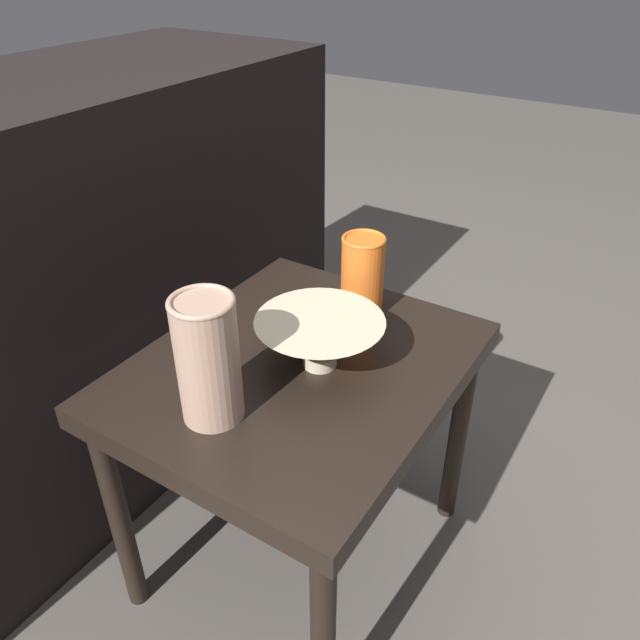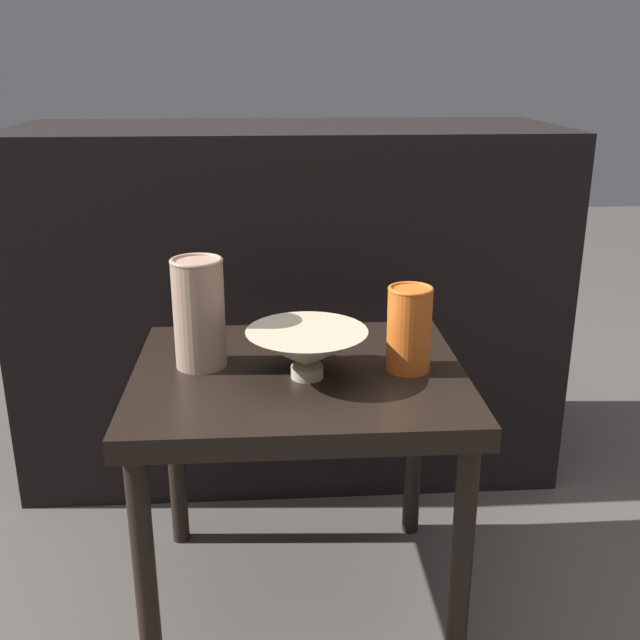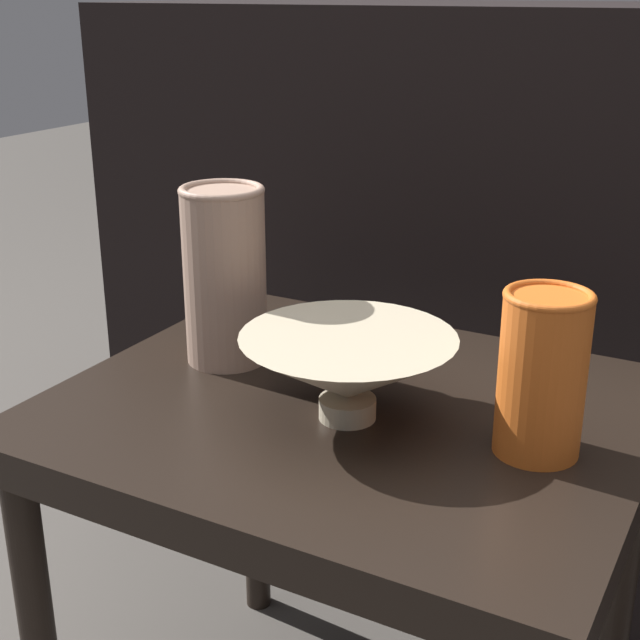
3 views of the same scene
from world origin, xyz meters
name	(u,v)px [view 3 (image 3 of 3)]	position (x,y,z in m)	size (l,w,h in m)	color
table	(350,456)	(0.00, 0.00, 0.42)	(0.58, 0.48, 0.48)	black
couch_backdrop	(521,289)	(0.00, 0.60, 0.42)	(1.28, 0.50, 0.85)	black
bowl	(348,369)	(0.01, -0.03, 0.53)	(0.21, 0.21, 0.08)	#C1B293
vase_textured_left	(225,273)	(-0.17, 0.03, 0.58)	(0.09, 0.09, 0.19)	tan
vase_colorful_right	(542,372)	(0.19, -0.01, 0.56)	(0.08, 0.08, 0.15)	orange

